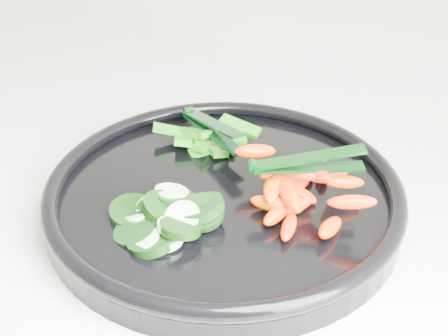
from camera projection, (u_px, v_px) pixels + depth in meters
The scene contains 6 objects.
veggie_tray at pixel (224, 196), 0.65m from camera, with size 0.49×0.49×0.04m.
cucumber_pile at pixel (168, 216), 0.60m from camera, with size 0.12×0.11×0.04m.
carrot_pile at pixel (297, 188), 0.63m from camera, with size 0.17×0.15×0.05m.
pepper_pile at pixel (208, 139), 0.73m from camera, with size 0.10×0.09×0.04m.
tong_carrot at pixel (305, 163), 0.61m from camera, with size 0.09×0.09×0.02m.
tong_pepper at pixel (211, 127), 0.72m from camera, with size 0.11×0.05×0.02m.
Camera 1 is at (0.41, 1.28, 1.33)m, focal length 50.00 mm.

